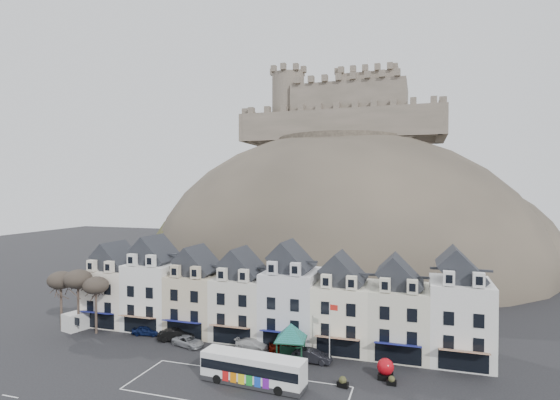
# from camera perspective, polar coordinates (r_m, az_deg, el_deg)

# --- Properties ---
(ground) EXTENTS (300.00, 300.00, 0.00)m
(ground) POSITION_cam_1_polar(r_m,az_deg,el_deg) (47.26, -8.71, -23.42)
(ground) COLOR black
(ground) RESTS_ON ground
(coach_bay_markings) EXTENTS (22.00, 7.50, 0.01)m
(coach_bay_markings) POSITION_cam_1_polar(r_m,az_deg,el_deg) (47.52, -5.63, -23.26)
(coach_bay_markings) COLOR silver
(coach_bay_markings) RESTS_ON ground
(townhouse_terrace) EXTENTS (54.40, 9.35, 11.80)m
(townhouse_terrace) POSITION_cam_1_polar(r_m,az_deg,el_deg) (59.36, -1.53, -12.74)
(townhouse_terrace) COLOR #EEE3CE
(townhouse_terrace) RESTS_ON ground
(castle_hill) EXTENTS (100.00, 76.00, 68.00)m
(castle_hill) POSITION_cam_1_polar(r_m,az_deg,el_deg) (110.55, 8.27, -8.83)
(castle_hill) COLOR #353029
(castle_hill) RESTS_ON ground
(castle) EXTENTS (50.20, 22.20, 22.00)m
(castle) POSITION_cam_1_polar(r_m,az_deg,el_deg) (117.54, 8.56, 11.43)
(castle) COLOR brown
(castle) RESTS_ON ground
(tree_left_far) EXTENTS (3.61, 3.61, 8.24)m
(tree_left_far) POSITION_cam_1_polar(r_m,az_deg,el_deg) (69.84, -26.71, -9.39)
(tree_left_far) COLOR #3B2E26
(tree_left_far) RESTS_ON ground
(tree_left_mid) EXTENTS (3.78, 3.78, 8.64)m
(tree_left_mid) POSITION_cam_1_polar(r_m,az_deg,el_deg) (67.73, -24.88, -9.41)
(tree_left_mid) COLOR #3B2E26
(tree_left_mid) RESTS_ON ground
(tree_left_near) EXTENTS (3.43, 3.43, 7.84)m
(tree_left_near) POSITION_cam_1_polar(r_m,az_deg,el_deg) (65.91, -22.92, -10.30)
(tree_left_near) COLOR #3B2E26
(tree_left_near) RESTS_ON ground
(bus) EXTENTS (11.08, 3.39, 3.08)m
(bus) POSITION_cam_1_polar(r_m,az_deg,el_deg) (47.45, -3.55, -21.05)
(bus) COLOR #262628
(bus) RESTS_ON ground
(bus_shelter) EXTENTS (6.83, 6.83, 4.37)m
(bus_shelter) POSITION_cam_1_polar(r_m,az_deg,el_deg) (52.50, 1.43, -16.82)
(bus_shelter) COLOR #103220
(bus_shelter) RESTS_ON ground
(red_buoy) EXTENTS (1.74, 1.74, 2.15)m
(red_buoy) POSITION_cam_1_polar(r_m,az_deg,el_deg) (50.07, 13.62, -20.59)
(red_buoy) COLOR black
(red_buoy) RESTS_ON ground
(flagpole) EXTENTS (1.02, 0.27, 7.14)m
(flagpole) POSITION_cam_1_polar(r_m,az_deg,el_deg) (51.36, 6.57, -16.45)
(flagpole) COLOR silver
(flagpole) RESTS_ON ground
(white_van) EXTENTS (3.50, 5.69, 2.41)m
(white_van) POSITION_cam_1_polar(r_m,az_deg,el_deg) (70.53, -24.32, -14.00)
(white_van) COLOR silver
(white_van) RESTS_ON ground
(planter_west) EXTENTS (1.20, 0.78, 1.11)m
(planter_west) POSITION_cam_1_polar(r_m,az_deg,el_deg) (47.69, 8.19, -22.47)
(planter_west) COLOR black
(planter_west) RESTS_ON ground
(planter_east) EXTENTS (0.97, 0.67, 0.96)m
(planter_east) POSITION_cam_1_polar(r_m,az_deg,el_deg) (49.03, 14.36, -21.90)
(planter_east) COLOR black
(planter_east) RESTS_ON ground
(car_navy) EXTENTS (4.01, 2.12, 1.30)m
(car_navy) POSITION_cam_1_polar(r_m,az_deg,el_deg) (64.36, -17.04, -15.97)
(car_navy) COLOR #0C163F
(car_navy) RESTS_ON ground
(car_black) EXTENTS (5.00, 3.26, 1.56)m
(car_black) POSITION_cam_1_polar(r_m,az_deg,el_deg) (61.20, -13.36, -16.74)
(car_black) COLOR black
(car_black) RESTS_ON ground
(car_silver) EXTENTS (4.73, 3.18, 1.22)m
(car_silver) POSITION_cam_1_polar(r_m,az_deg,el_deg) (58.97, -11.91, -17.62)
(car_silver) COLOR #919398
(car_silver) RESTS_ON ground
(car_white) EXTENTS (4.52, 2.19, 1.27)m
(car_white) POSITION_cam_1_polar(r_m,az_deg,el_deg) (56.91, -3.64, -18.29)
(car_white) COLOR silver
(car_white) RESTS_ON ground
(car_maroon) EXTENTS (4.53, 3.14, 1.43)m
(car_maroon) POSITION_cam_1_polar(r_m,az_deg,el_deg) (56.01, 0.79, -18.53)
(car_maroon) COLOR #640F05
(car_maroon) RESTS_ON ground
(car_charcoal) EXTENTS (4.50, 1.58, 1.48)m
(car_charcoal) POSITION_cam_1_polar(r_m,az_deg,el_deg) (53.08, 4.20, -19.66)
(car_charcoal) COLOR black
(car_charcoal) RESTS_ON ground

